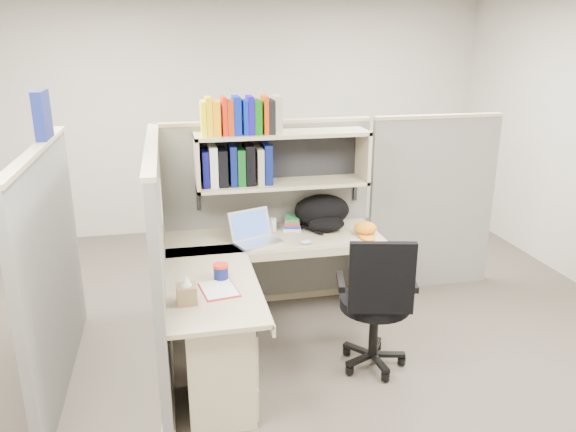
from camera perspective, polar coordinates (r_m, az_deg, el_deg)
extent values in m
plane|color=#39342C|center=(4.39, 0.04, -13.59)|extent=(6.00, 6.00, 0.00)
plane|color=#A6A296|center=(6.77, -5.38, 9.83)|extent=(6.00, 0.00, 6.00)
cube|color=#5B5C57|center=(4.86, -2.19, 0.00)|extent=(1.80, 0.06, 1.60)
cube|color=tan|center=(4.68, -2.31, 9.54)|extent=(1.80, 0.08, 0.03)
cube|color=#5B5C57|center=(3.96, -12.85, -4.78)|extent=(0.06, 1.80, 1.60)
cube|color=tan|center=(3.72, -13.72, 6.87)|extent=(0.08, 1.80, 0.03)
cube|color=#5B5C57|center=(4.04, -22.86, -5.33)|extent=(0.06, 1.80, 1.60)
cube|color=#5B5C57|center=(5.34, 14.43, 1.08)|extent=(1.20, 0.06, 1.60)
cube|color=navy|center=(4.12, -23.70, 9.39)|extent=(0.07, 0.27, 0.32)
cube|color=white|center=(3.97, -12.77, 1.42)|extent=(0.00, 0.21, 0.28)
cube|color=tan|center=(4.51, -0.59, 8.34)|extent=(1.40, 0.34, 0.03)
cube|color=tan|center=(4.60, -0.57, 3.30)|extent=(1.40, 0.34, 0.03)
cube|color=tan|center=(4.47, -9.26, 5.34)|extent=(0.03, 0.34, 0.44)
cube|color=tan|center=(4.73, 7.62, 6.11)|extent=(0.03, 0.34, 0.44)
cube|color=black|center=(4.70, -0.97, 6.20)|extent=(1.38, 0.01, 0.41)
cube|color=#FFF205|center=(4.39, -8.61, 9.79)|extent=(0.03, 0.20, 0.26)
cube|color=#FFC005|center=(4.39, -8.06, 10.02)|extent=(0.05, 0.20, 0.29)
cube|color=#FFA405|center=(4.40, -7.35, 9.86)|extent=(0.06, 0.20, 0.26)
cube|color=red|center=(4.40, -6.53, 10.09)|extent=(0.04, 0.20, 0.29)
cube|color=#A82D06|center=(4.41, -5.96, 9.93)|extent=(0.05, 0.20, 0.26)
cube|color=#051B98|center=(4.41, -5.27, 10.15)|extent=(0.06, 0.20, 0.29)
cube|color=#051D9A|center=(4.42, -4.44, 9.99)|extent=(0.04, 0.20, 0.26)
cube|color=#16059E|center=(4.43, -3.88, 10.21)|extent=(0.04, 0.20, 0.29)
cube|color=#086007|center=(4.43, -3.19, 10.04)|extent=(0.06, 0.20, 0.26)
cube|color=#C23704|center=(4.44, -2.38, 10.27)|extent=(0.04, 0.20, 0.29)
cube|color=black|center=(4.45, -1.82, 10.09)|extent=(0.05, 0.20, 0.26)
cube|color=tan|center=(4.46, -1.15, 10.31)|extent=(0.06, 0.20, 0.29)
cube|color=#070849|center=(4.50, -8.42, 4.88)|extent=(0.05, 0.24, 0.29)
cube|color=silver|center=(4.50, -7.63, 5.11)|extent=(0.06, 0.24, 0.32)
cube|color=black|center=(4.51, -6.71, 4.98)|extent=(0.07, 0.24, 0.29)
cube|color=#081050|center=(4.52, -5.68, 5.23)|extent=(0.05, 0.24, 0.32)
cube|color=#0A4713|center=(4.53, -4.89, 5.08)|extent=(0.06, 0.24, 0.29)
cube|color=black|center=(4.53, -3.99, 5.32)|extent=(0.07, 0.24, 0.32)
cube|color=gray|center=(4.55, -2.96, 5.18)|extent=(0.05, 0.24, 0.29)
cube|color=#081354|center=(4.55, -2.19, 5.41)|extent=(0.06, 0.24, 0.32)
cube|color=tan|center=(4.58, -1.46, -2.25)|extent=(1.74, 0.60, 0.03)
cube|color=tan|center=(3.81, -7.78, -6.77)|extent=(0.60, 1.34, 0.03)
cube|color=tan|center=(4.32, -0.71, -4.03)|extent=(1.74, 0.02, 0.07)
cube|color=tan|center=(3.85, -3.28, -6.90)|extent=(0.02, 1.34, 0.07)
cube|color=tan|center=(3.68, -7.07, -14.34)|extent=(0.40, 0.55, 0.68)
cube|color=tan|center=(3.60, -3.80, -11.34)|extent=(0.02, 0.50, 0.16)
cube|color=tan|center=(3.69, -3.74, -13.78)|extent=(0.02, 0.50, 0.16)
cube|color=tan|center=(3.81, -3.67, -16.60)|extent=(0.02, 0.50, 0.22)
cube|color=#B2B2B7|center=(3.60, -3.64, -11.33)|extent=(0.01, 0.12, 0.01)
cube|color=tan|center=(4.95, 7.70, -5.42)|extent=(0.03, 0.55, 0.70)
cylinder|color=navy|center=(3.82, -6.82, -5.72)|extent=(0.10, 0.10, 0.09)
cylinder|color=red|center=(3.80, -6.85, -5.03)|extent=(0.10, 0.10, 0.02)
ellipsoid|color=#96B5D5|center=(4.41, 1.85, -2.66)|extent=(0.09, 0.07, 0.03)
cylinder|color=white|center=(4.69, -1.65, -0.90)|extent=(0.08, 0.08, 0.11)
cylinder|color=black|center=(4.03, 8.83, -8.71)|extent=(0.49, 0.49, 0.08)
cube|color=black|center=(3.71, 9.50, -6.26)|extent=(0.43, 0.15, 0.49)
cylinder|color=black|center=(4.12, 8.69, -11.24)|extent=(0.06, 0.06, 0.43)
cylinder|color=black|center=(4.25, 8.53, -14.15)|extent=(0.47, 0.47, 0.11)
cube|color=black|center=(3.93, 5.35, -6.65)|extent=(0.10, 0.28, 0.04)
cube|color=black|center=(4.00, 12.47, -6.57)|extent=(0.10, 0.28, 0.04)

